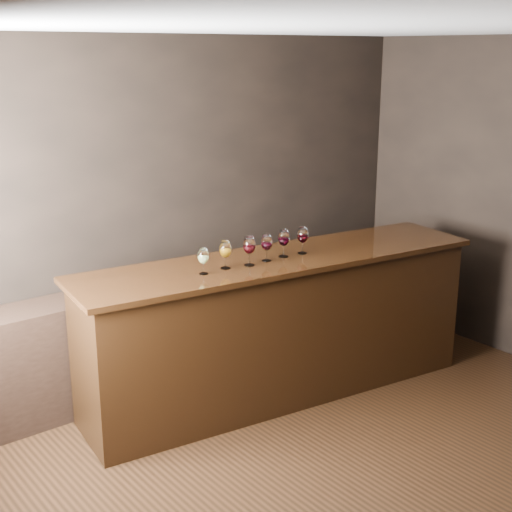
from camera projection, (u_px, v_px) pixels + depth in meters
ground at (361, 477)px, 4.63m from camera, size 5.00×5.00×0.00m
room_shell at (332, 207)px, 4.08m from camera, size 5.02×4.52×2.81m
bar_counter at (279, 329)px, 5.62m from camera, size 3.22×1.11×1.11m
bar_top at (280, 260)px, 5.46m from camera, size 3.34×1.20×0.04m
back_bar_shelf at (122, 341)px, 5.67m from camera, size 2.47×0.40×0.89m
glass_white at (203, 257)px, 5.01m from camera, size 0.08×0.08×0.19m
glass_amber at (225, 250)px, 5.14m from camera, size 0.09×0.09×0.20m
glass_red_a at (249, 246)px, 5.21m from camera, size 0.09×0.09×0.22m
glass_red_b at (267, 243)px, 5.32m from camera, size 0.09×0.09×0.20m
glass_red_c at (284, 239)px, 5.42m from camera, size 0.09×0.09×0.21m
glass_red_d at (303, 236)px, 5.51m from camera, size 0.09×0.09×0.21m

